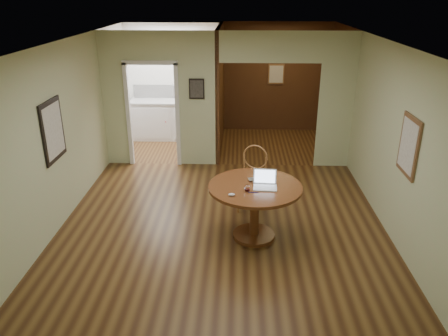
{
  "coord_description": "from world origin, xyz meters",
  "views": [
    {
      "loc": [
        0.23,
        -6.0,
        3.41
      ],
      "look_at": [
        0.03,
        -0.2,
        1.03
      ],
      "focal_mm": 35.0,
      "sensor_mm": 36.0,
      "label": 1
    }
  ],
  "objects_px": {
    "chair": "(253,175)",
    "closed_laptop": "(259,180)",
    "dining_table": "(255,199)",
    "open_laptop": "(265,182)"
  },
  "relations": [
    {
      "from": "dining_table",
      "to": "open_laptop",
      "type": "relative_size",
      "value": 3.91
    },
    {
      "from": "dining_table",
      "to": "closed_laptop",
      "type": "distance_m",
      "value": 0.29
    },
    {
      "from": "dining_table",
      "to": "chair",
      "type": "relative_size",
      "value": 1.23
    },
    {
      "from": "dining_table",
      "to": "closed_laptop",
      "type": "xyz_separation_m",
      "value": [
        0.06,
        0.16,
        0.23
      ]
    },
    {
      "from": "dining_table",
      "to": "closed_laptop",
      "type": "relative_size",
      "value": 4.48
    },
    {
      "from": "chair",
      "to": "closed_laptop",
      "type": "height_order",
      "value": "chair"
    },
    {
      "from": "open_laptop",
      "to": "closed_laptop",
      "type": "distance_m",
      "value": 0.2
    },
    {
      "from": "open_laptop",
      "to": "chair",
      "type": "bearing_deg",
      "value": 101.89
    },
    {
      "from": "dining_table",
      "to": "open_laptop",
      "type": "bearing_deg",
      "value": -7.55
    },
    {
      "from": "dining_table",
      "to": "open_laptop",
      "type": "height_order",
      "value": "open_laptop"
    }
  ]
}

